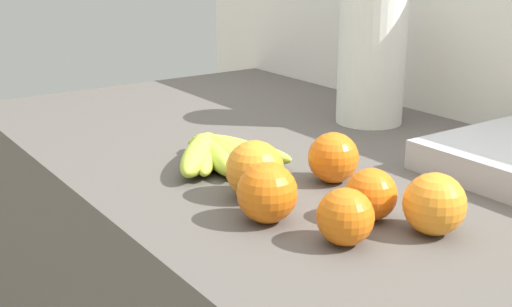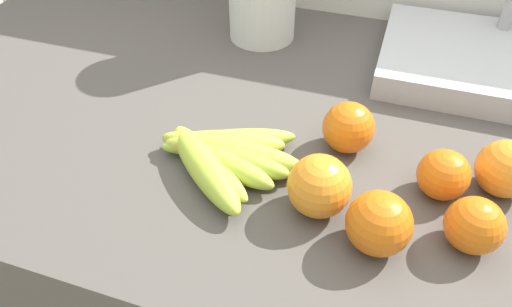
{
  "view_description": "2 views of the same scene",
  "coord_description": "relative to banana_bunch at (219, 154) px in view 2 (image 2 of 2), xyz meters",
  "views": [
    {
      "loc": [
        0.65,
        -0.67,
        1.24
      ],
      "look_at": [
        -0.11,
        -0.14,
        0.95
      ],
      "focal_mm": 47.15,
      "sensor_mm": 36.0,
      "label": 1
    },
    {
      "loc": [
        0.0,
        -0.58,
        1.36
      ],
      "look_at": [
        -0.14,
        -0.16,
        0.96
      ],
      "focal_mm": 32.91,
      "sensor_mm": 36.0,
      "label": 2
    }
  ],
  "objects": [
    {
      "name": "sink_basin",
      "position": [
        0.38,
        0.37,
        0.0
      ],
      "size": [
        0.41,
        0.28,
        0.19
      ],
      "color": "#B7BABF",
      "rests_on": "counter"
    },
    {
      "name": "orange_back_left",
      "position": [
        0.32,
        -0.03,
        0.01
      ],
      "size": [
        0.07,
        0.07,
        0.07
      ],
      "primitive_type": "sphere",
      "color": "orange",
      "rests_on": "counter"
    },
    {
      "name": "orange_back_right",
      "position": [
        0.29,
        0.04,
        0.01
      ],
      "size": [
        0.07,
        0.07,
        0.07
      ],
      "primitive_type": "sphere",
      "color": "orange",
      "rests_on": "counter"
    },
    {
      "name": "orange_far_right",
      "position": [
        0.22,
        -0.07,
        0.02
      ],
      "size": [
        0.08,
        0.08,
        0.08
      ],
      "primitive_type": "sphere",
      "color": "orange",
      "rests_on": "counter"
    },
    {
      "name": "orange_front",
      "position": [
        0.36,
        0.07,
        0.02
      ],
      "size": [
        0.08,
        0.08,
        0.08
      ],
      "primitive_type": "sphere",
      "color": "orange",
      "rests_on": "counter"
    },
    {
      "name": "orange_center",
      "position": [
        0.14,
        -0.04,
        0.02
      ],
      "size": [
        0.08,
        0.08,
        0.08
      ],
      "primitive_type": "sphere",
      "color": "orange",
      "rests_on": "counter"
    },
    {
      "name": "banana_bunch",
      "position": [
        0.0,
        0.0,
        0.0
      ],
      "size": [
        0.21,
        0.2,
        0.04
      ],
      "color": "#B5CE3F",
      "rests_on": "counter"
    },
    {
      "name": "counter",
      "position": [
        0.2,
        0.15,
        -0.47
      ],
      "size": [
        1.71,
        0.75,
        0.91
      ],
      "primitive_type": "cube",
      "color": "#514C47",
      "rests_on": "ground"
    },
    {
      "name": "orange_right",
      "position": [
        0.16,
        0.09,
        0.02
      ],
      "size": [
        0.07,
        0.07,
        0.07
      ],
      "primitive_type": "sphere",
      "color": "orange",
      "rests_on": "counter"
    },
    {
      "name": "wall_back",
      "position": [
        0.2,
        0.55,
        -0.28
      ],
      "size": [
        2.11,
        0.06,
        1.3
      ],
      "primitive_type": "cube",
      "color": "silver",
      "rests_on": "ground"
    }
  ]
}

